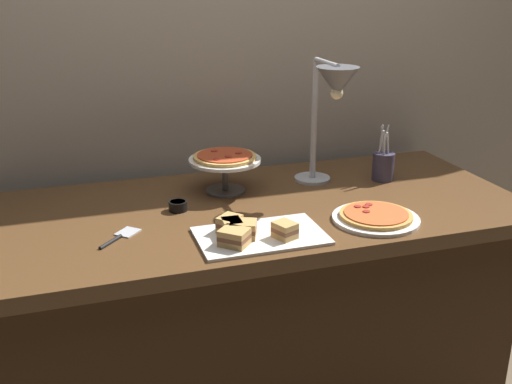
{
  "coord_description": "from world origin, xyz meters",
  "views": [
    {
      "loc": [
        -0.6,
        -1.87,
        1.53
      ],
      "look_at": [
        0.01,
        0.0,
        0.81
      ],
      "focal_mm": 42.36,
      "sensor_mm": 36.0,
      "label": 1
    }
  ],
  "objects_px": {
    "sandwich_platter": "(251,233)",
    "pizza_plate_front": "(376,217)",
    "heat_lamp": "(332,94)",
    "serving_spatula": "(120,237)",
    "sauce_cup_near": "(178,205)",
    "pizza_plate_center": "(225,162)",
    "utensil_holder": "(383,165)"
  },
  "relations": [
    {
      "from": "sandwich_platter",
      "to": "pizza_plate_front",
      "type": "bearing_deg",
      "value": 2.05
    },
    {
      "from": "heat_lamp",
      "to": "serving_spatula",
      "type": "height_order",
      "value": "heat_lamp"
    },
    {
      "from": "sauce_cup_near",
      "to": "pizza_plate_center",
      "type": "bearing_deg",
      "value": 33.41
    },
    {
      "from": "sandwich_platter",
      "to": "serving_spatula",
      "type": "distance_m",
      "value": 0.41
    },
    {
      "from": "sandwich_platter",
      "to": "sauce_cup_near",
      "type": "relative_size",
      "value": 6.14
    },
    {
      "from": "heat_lamp",
      "to": "pizza_plate_front",
      "type": "relative_size",
      "value": 1.66
    },
    {
      "from": "heat_lamp",
      "to": "sandwich_platter",
      "type": "xyz_separation_m",
      "value": [
        -0.39,
        -0.31,
        -0.35
      ]
    },
    {
      "from": "pizza_plate_front",
      "to": "serving_spatula",
      "type": "xyz_separation_m",
      "value": [
        -0.82,
        0.12,
        -0.01
      ]
    },
    {
      "from": "serving_spatula",
      "to": "pizza_plate_center",
      "type": "bearing_deg",
      "value": 35.83
    },
    {
      "from": "pizza_plate_front",
      "to": "sandwich_platter",
      "type": "distance_m",
      "value": 0.43
    },
    {
      "from": "pizza_plate_front",
      "to": "serving_spatula",
      "type": "height_order",
      "value": "pizza_plate_front"
    },
    {
      "from": "sauce_cup_near",
      "to": "serving_spatula",
      "type": "height_order",
      "value": "sauce_cup_near"
    },
    {
      "from": "sauce_cup_near",
      "to": "utensil_holder",
      "type": "xyz_separation_m",
      "value": [
        0.83,
        0.07,
        0.04
      ]
    },
    {
      "from": "pizza_plate_front",
      "to": "sauce_cup_near",
      "type": "distance_m",
      "value": 0.67
    },
    {
      "from": "sauce_cup_near",
      "to": "heat_lamp",
      "type": "bearing_deg",
      "value": 0.56
    },
    {
      "from": "utensil_holder",
      "to": "serving_spatula",
      "type": "height_order",
      "value": "utensil_holder"
    },
    {
      "from": "pizza_plate_front",
      "to": "utensil_holder",
      "type": "bearing_deg",
      "value": 58.17
    },
    {
      "from": "serving_spatula",
      "to": "pizza_plate_front",
      "type": "bearing_deg",
      "value": -8.24
    },
    {
      "from": "pizza_plate_center",
      "to": "sauce_cup_near",
      "type": "xyz_separation_m",
      "value": [
        -0.2,
        -0.13,
        -0.1
      ]
    },
    {
      "from": "sandwich_platter",
      "to": "serving_spatula",
      "type": "xyz_separation_m",
      "value": [
        -0.38,
        0.13,
        -0.02
      ]
    },
    {
      "from": "pizza_plate_front",
      "to": "heat_lamp",
      "type": "bearing_deg",
      "value": 97.64
    },
    {
      "from": "serving_spatula",
      "to": "sandwich_platter",
      "type": "bearing_deg",
      "value": -19.26
    },
    {
      "from": "heat_lamp",
      "to": "serving_spatula",
      "type": "xyz_separation_m",
      "value": [
        -0.78,
        -0.17,
        -0.36
      ]
    },
    {
      "from": "heat_lamp",
      "to": "utensil_holder",
      "type": "xyz_separation_m",
      "value": [
        0.26,
        0.07,
        -0.31
      ]
    },
    {
      "from": "heat_lamp",
      "to": "pizza_plate_center",
      "type": "height_order",
      "value": "heat_lamp"
    },
    {
      "from": "pizza_plate_center",
      "to": "utensil_holder",
      "type": "bearing_deg",
      "value": -5.54
    },
    {
      "from": "heat_lamp",
      "to": "utensil_holder",
      "type": "height_order",
      "value": "heat_lamp"
    },
    {
      "from": "pizza_plate_center",
      "to": "utensil_holder",
      "type": "relative_size",
      "value": 1.2
    },
    {
      "from": "serving_spatula",
      "to": "sauce_cup_near",
      "type": "bearing_deg",
      "value": 38.02
    },
    {
      "from": "pizza_plate_front",
      "to": "utensil_holder",
      "type": "distance_m",
      "value": 0.43
    },
    {
      "from": "utensil_holder",
      "to": "sauce_cup_near",
      "type": "bearing_deg",
      "value": -174.85
    },
    {
      "from": "sauce_cup_near",
      "to": "utensil_holder",
      "type": "height_order",
      "value": "utensil_holder"
    }
  ]
}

